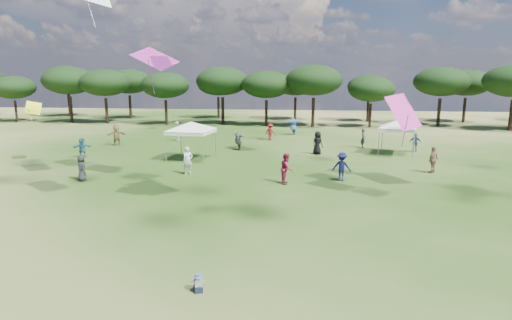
{
  "coord_description": "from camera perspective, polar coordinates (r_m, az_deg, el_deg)",
  "views": [
    {
      "loc": [
        2.5,
        -9.09,
        6.23
      ],
      "look_at": [
        0.7,
        6.0,
        3.23
      ],
      "focal_mm": 30.0,
      "sensor_mm": 36.0,
      "label": 1
    }
  ],
  "objects": [
    {
      "name": "tree_line",
      "position": [
        56.51,
        6.78,
        10.3
      ],
      "size": [
        108.78,
        17.63,
        7.77
      ],
      "color": "black",
      "rests_on": "ground"
    },
    {
      "name": "tent_left",
      "position": [
        32.17,
        -8.69,
        4.83
      ],
      "size": [
        6.14,
        6.14,
        3.17
      ],
      "rotation": [
        0.0,
        0.0,
        -0.11
      ],
      "color": "gray",
      "rests_on": "ground"
    },
    {
      "name": "tent_right",
      "position": [
        36.11,
        18.44,
        4.92
      ],
      "size": [
        5.39,
        5.39,
        3.07
      ],
      "rotation": [
        0.0,
        0.0,
        -0.26
      ],
      "color": "gray",
      "rests_on": "ground"
    },
    {
      "name": "toddler",
      "position": [
        13.14,
        -7.71,
        -16.01
      ],
      "size": [
        0.42,
        0.46,
        0.56
      ],
      "rotation": [
        0.0,
        0.0,
        0.37
      ],
      "color": "black",
      "rests_on": "ground"
    },
    {
      "name": "festival_crowd",
      "position": [
        35.83,
        -1.45,
        2.6
      ],
      "size": [
        27.47,
        23.27,
        1.92
      ],
      "color": "olive",
      "rests_on": "ground"
    }
  ]
}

